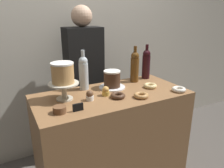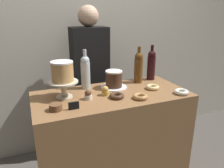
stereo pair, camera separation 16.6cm
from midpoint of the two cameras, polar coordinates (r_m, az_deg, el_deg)
The scene contains 18 objects.
back_wall at distance 2.39m, azimuth -12.12°, elevation 12.55°, with size 6.00×0.05×2.60m.
display_counter at distance 1.90m, azimuth -2.59°, elevation -15.76°, with size 1.21×0.58×0.93m.
cake_stand_pedestal at distance 1.60m, azimuth -15.59°, elevation -1.13°, with size 0.22×0.22×0.13m.
white_layer_cake at distance 1.57m, azimuth -15.95°, elevation 2.83°, with size 0.16×0.16×0.15m.
silver_serving_platter at distance 1.81m, azimuth -2.61°, elevation -0.86°, with size 0.22×0.22×0.01m.
chocolate_round_cake at distance 1.79m, azimuth -2.64°, elevation 1.38°, with size 0.14×0.14×0.14m.
wine_bottle_amber at distance 1.94m, azimuth 3.62°, elevation 4.71°, with size 0.08×0.08×0.33m.
wine_bottle_clear at distance 1.77m, azimuth -10.24°, elevation 3.04°, with size 0.08×0.08×0.33m.
wine_bottle_dark_red at distance 2.05m, azimuth 6.79°, elevation 5.39°, with size 0.08×0.08×0.33m.
cupcake_caramel at distance 1.64m, azimuth -4.60°, elevation -1.96°, with size 0.06×0.06×0.07m.
cupcake_chocolate at distance 1.57m, azimuth -8.96°, elevation -3.15°, with size 0.06×0.06×0.07m.
donut_maple at distance 1.61m, azimuth 4.84°, elevation -3.10°, with size 0.11×0.11×0.03m.
donut_glazed at distance 1.83m, azimuth 7.59°, elevation -0.51°, with size 0.11×0.11×0.03m.
donut_chocolate at distance 1.60m, azimuth -1.29°, elevation -3.13°, with size 0.11×0.11×0.03m.
donut_sugar at distance 1.79m, azimuth 14.83°, elevation -1.44°, with size 0.11×0.11×0.03m.
cookie_stack at distance 1.43m, azimuth -17.04°, elevation -6.59°, with size 0.08×0.08×0.04m.
price_sign_chalkboard at distance 1.42m, azimuth -12.37°, elevation -6.12°, with size 0.07×0.01×0.05m.
barista_figure at distance 2.24m, azimuth -9.34°, elevation 0.23°, with size 0.36×0.22×1.60m.
Camera 1 is at (-0.74, -1.39, 1.54)m, focal length 34.43 mm.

